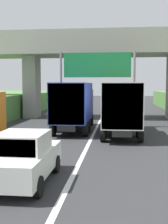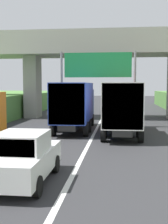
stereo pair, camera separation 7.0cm
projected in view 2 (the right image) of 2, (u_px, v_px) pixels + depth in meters
name	position (u px, v px, depth m)	size (l,w,h in m)	color
lane_centre_stripe	(97.00, 128.00, 22.85)	(0.20, 95.02, 0.01)	white
overpass_bridge	(102.00, 53.00, 29.09)	(40.00, 4.80, 8.39)	#9E998E
overhead_highway_sign	(98.00, 71.00, 23.01)	(5.88, 0.18, 5.89)	slate
truck_blue	(75.00, 104.00, 21.22)	(2.44, 7.30, 3.44)	black
truck_red	(122.00, 106.00, 19.24)	(2.44, 7.30, 3.44)	black
car_white	(23.00, 158.00, 9.93)	(1.86, 4.10, 1.72)	silver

